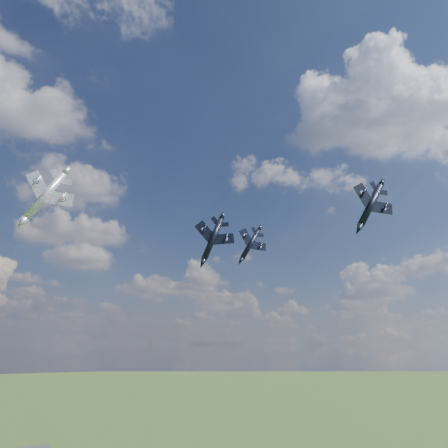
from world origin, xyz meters
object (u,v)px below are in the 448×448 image
jet_lead_navy (213,239)px  jet_left_silver (45,196)px  jet_right_navy (371,205)px  jet_high_navy (251,244)px

jet_lead_navy → jet_left_silver: jet_left_silver is taller
jet_right_navy → jet_left_silver: size_ratio=0.92×
jet_high_navy → jet_left_silver: 53.56m
jet_right_navy → jet_high_navy: (0.23, 40.42, 1.13)m
jet_lead_navy → jet_left_silver: bearing=-159.0°
jet_lead_navy → jet_high_navy: (19.43, 17.15, 4.47)m
jet_right_navy → jet_high_navy: size_ratio=0.99×
jet_lead_navy → jet_left_silver: (-31.47, 0.46, 4.05)m
jet_high_navy → jet_left_silver: size_ratio=0.93×
jet_lead_navy → jet_high_navy: 26.29m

